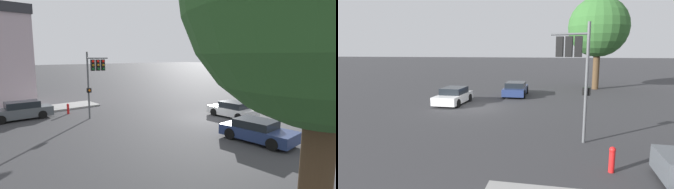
% 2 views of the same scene
% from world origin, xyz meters
% --- Properties ---
extents(ground_plane, '(300.00, 300.00, 0.00)m').
position_xyz_m(ground_plane, '(0.00, 0.00, 0.00)').
color(ground_plane, '#333335').
extents(street_tree, '(6.27, 6.27, 9.77)m').
position_xyz_m(street_tree, '(-11.57, 10.03, 6.60)').
color(street_tree, '#4C3823').
rests_on(street_tree, ground_plane).
extents(traffic_signal, '(0.64, 1.84, 5.37)m').
position_xyz_m(traffic_signal, '(6.14, 6.54, 3.83)').
color(traffic_signal, '#515456').
rests_on(traffic_signal, ground_plane).
extents(crossing_car_0, '(4.05, 2.04, 1.29)m').
position_xyz_m(crossing_car_0, '(-1.06, -2.13, 0.62)').
color(crossing_car_0, silver).
rests_on(crossing_car_0, ground_plane).
extents(crossing_car_1, '(4.32, 2.08, 1.29)m').
position_xyz_m(crossing_car_1, '(-5.74, 2.13, 0.63)').
color(crossing_car_1, navy).
rests_on(crossing_car_1, ground_plane).
extents(fire_hydrant, '(0.22, 0.22, 0.92)m').
position_xyz_m(fire_hydrant, '(9.20, 7.74, 0.49)').
color(fire_hydrant, red).
rests_on(fire_hydrant, ground_plane).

